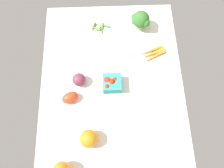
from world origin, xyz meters
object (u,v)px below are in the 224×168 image
Objects in this scene: berry_basket at (112,83)px; red_onion_center at (79,80)px; broccoli_head at (141,20)px; heirloom_tomato_orange at (89,139)px; roma_tomato at (70,98)px; okra_pile at (98,28)px; carrot_bunch at (151,54)px.

red_onion_center is at bearing 81.18° from berry_basket.
broccoli_head is 70.57cm from heirloom_tomato_orange.
broccoli_head is 58.44cm from roma_tomato.
okra_pile is at bearing -4.43° from heirloom_tomato_orange.
heirloom_tomato_orange is 1.26× the size of red_onion_center.
carrot_bunch is at bearing -122.50° from okra_pile.
berry_basket is 0.77× the size of okra_pile.
broccoli_head reaches higher than okra_pile.
berry_basket reaches higher than roma_tomato.
broccoli_head reaches higher than red_onion_center.
carrot_bunch is (45.27, -34.38, -3.29)cm from heirloom_tomato_orange.
carrot_bunch is 1.92× the size of roma_tomato.
roma_tomato is at bearing 160.98° from okra_pile.
red_onion_center is (-33.58, 10.19, 2.73)cm from okra_pile.
carrot_bunch is at bearing -165.33° from broccoli_head.
roma_tomato is (-9.40, 4.62, -0.70)cm from red_onion_center.
broccoli_head is 20.31cm from carrot_bunch.
okra_pile is (-0.07, 24.49, -6.19)cm from broccoli_head.
red_onion_center is 10.50cm from roma_tomato.
broccoli_head is 1.42× the size of roma_tomato.
okra_pile is at bearing -16.88° from red_onion_center.
broccoli_head is at bearing -45.87° from red_onion_center.
roma_tomato is (-6.76, 21.66, -0.63)cm from berry_basket.
heirloom_tomato_orange is 30.89cm from red_onion_center.
broccoli_head reaches higher than berry_basket.
heirloom_tomato_orange reaches higher than berry_basket.
berry_basket is at bearing -169.30° from okra_pile.
berry_basket is at bearing 154.07° from broccoli_head.
broccoli_head is at bearing 14.67° from carrot_bunch.
okra_pile is 45.51cm from roma_tomato.
red_onion_center is at bearing 110.53° from carrot_bunch.
roma_tomato is (21.03, 9.85, -1.60)cm from heirloom_tomato_orange.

